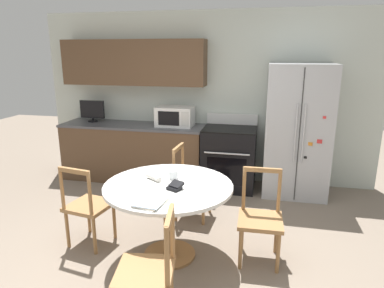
% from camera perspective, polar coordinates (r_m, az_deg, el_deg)
% --- Properties ---
extents(ground_plane, '(14.00, 14.00, 0.00)m').
position_cam_1_polar(ground_plane, '(3.44, -6.54, -20.44)').
color(ground_plane, gray).
extents(back_wall, '(5.20, 0.44, 2.60)m').
position_cam_1_polar(back_wall, '(5.40, -1.11, 9.28)').
color(back_wall, silver).
rests_on(back_wall, ground_plane).
extents(kitchen_counter, '(2.27, 0.64, 0.90)m').
position_cam_1_polar(kitchen_counter, '(5.55, -9.63, -1.30)').
color(kitchen_counter, brown).
rests_on(kitchen_counter, ground_plane).
extents(refrigerator, '(0.88, 0.71, 1.85)m').
position_cam_1_polar(refrigerator, '(5.01, 17.13, 2.07)').
color(refrigerator, '#B2B5BA').
rests_on(refrigerator, ground_plane).
extents(oven_range, '(0.77, 0.68, 1.08)m').
position_cam_1_polar(oven_range, '(5.16, 6.21, -2.23)').
color(oven_range, black).
rests_on(oven_range, ground_plane).
extents(microwave, '(0.55, 0.37, 0.30)m').
position_cam_1_polar(microwave, '(5.23, -2.83, 4.63)').
color(microwave, white).
rests_on(microwave, kitchen_counter).
extents(countertop_tv, '(0.40, 0.16, 0.34)m').
position_cam_1_polar(countertop_tv, '(5.78, -16.28, 5.42)').
color(countertop_tv, black).
rests_on(countertop_tv, kitchen_counter).
extents(dining_table, '(1.24, 1.24, 0.77)m').
position_cam_1_polar(dining_table, '(3.36, -3.92, -9.01)').
color(dining_table, white).
rests_on(dining_table, ground_plane).
extents(dining_chair_left, '(0.49, 0.49, 0.90)m').
position_cam_1_polar(dining_chair_left, '(3.79, -16.95, -9.91)').
color(dining_chair_left, '#9E7042').
rests_on(dining_chair_left, ground_plane).
extents(dining_chair_right, '(0.43, 0.43, 0.90)m').
position_cam_1_polar(dining_chair_right, '(3.45, 11.31, -12.11)').
color(dining_chair_right, '#9E7042').
rests_on(dining_chair_right, ground_plane).
extents(dining_chair_near, '(0.48, 0.48, 0.90)m').
position_cam_1_polar(dining_chair_near, '(2.70, -7.20, -20.35)').
color(dining_chair_near, '#9E7042').
rests_on(dining_chair_near, ground_plane).
extents(dining_chair_far, '(0.45, 0.45, 0.90)m').
position_cam_1_polar(dining_chair_far, '(4.22, -0.18, -6.61)').
color(dining_chair_far, '#9E7042').
rests_on(dining_chair_far, ground_plane).
extents(candle_glass, '(0.09, 0.09, 0.08)m').
position_cam_1_polar(candle_glass, '(3.44, -3.12, -5.20)').
color(candle_glass, silver).
rests_on(candle_glass, dining_table).
extents(folded_napkin, '(0.18, 0.15, 0.05)m').
position_cam_1_polar(folded_napkin, '(3.43, -6.44, -5.54)').
color(folded_napkin, silver).
rests_on(folded_napkin, dining_table).
extents(wallet, '(0.16, 0.17, 0.07)m').
position_cam_1_polar(wallet, '(3.18, -2.80, -7.08)').
color(wallet, black).
rests_on(wallet, dining_table).
extents(mail_stack, '(0.29, 0.35, 0.02)m').
position_cam_1_polar(mail_stack, '(2.93, -6.72, -9.50)').
color(mail_stack, white).
rests_on(mail_stack, dining_table).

